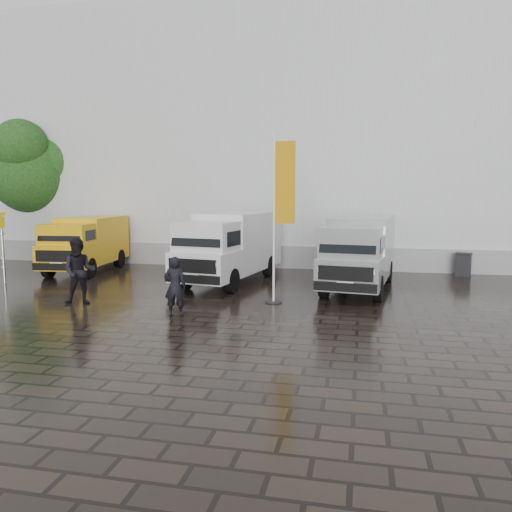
{
  "coord_description": "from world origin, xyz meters",
  "views": [
    {
      "loc": [
        2.88,
        -13.84,
        3.25
      ],
      "look_at": [
        -0.56,
        2.2,
        1.23
      ],
      "focal_mm": 35.0,
      "sensor_mm": 36.0,
      "label": 1
    }
  ],
  "objects": [
    {
      "name": "hall_plinth",
      "position": [
        2.0,
        7.95,
        0.5
      ],
      "size": [
        44.0,
        0.15,
        1.0
      ],
      "primitive_type": "cube",
      "color": "gray",
      "rests_on": "ground"
    },
    {
      "name": "van_white",
      "position": [
        -1.91,
        3.98,
        1.29
      ],
      "size": [
        2.89,
        6.17,
        2.57
      ],
      "primitive_type": null,
      "rotation": [
        0.0,
        0.0,
        -0.16
      ],
      "color": "silver",
      "rests_on": "ground"
    },
    {
      "name": "van_silver",
      "position": [
        2.8,
        3.59,
        1.23
      ],
      "size": [
        2.62,
        5.9,
        2.47
      ],
      "primitive_type": null,
      "rotation": [
        0.0,
        0.0,
        -0.13
      ],
      "color": "#AFB3B4",
      "rests_on": "ground"
    },
    {
      "name": "van_yellow",
      "position": [
        -8.54,
        5.14,
        1.15
      ],
      "size": [
        2.42,
        5.15,
        2.3
      ],
      "primitive_type": null,
      "rotation": [
        0.0,
        0.0,
        0.1
      ],
      "color": "#EAAC0C",
      "rests_on": "ground"
    },
    {
      "name": "person_front",
      "position": [
        -2.0,
        -1.44,
        0.81
      ],
      "size": [
        0.65,
        0.49,
        1.63
      ],
      "primitive_type": "imported",
      "rotation": [
        0.0,
        0.0,
        3.32
      ],
      "color": "black",
      "rests_on": "ground"
    },
    {
      "name": "ground",
      "position": [
        0.0,
        0.0,
        0.0
      ],
      "size": [
        120.0,
        120.0,
        0.0
      ],
      "primitive_type": "plane",
      "color": "black",
      "rests_on": "ground"
    },
    {
      "name": "person_tent",
      "position": [
        -5.35,
        -0.58,
        0.98
      ],
      "size": [
        1.17,
        1.05,
        1.97
      ],
      "primitive_type": "imported",
      "rotation": [
        0.0,
        0.0,
        0.38
      ],
      "color": "black",
      "rests_on": "ground"
    },
    {
      "name": "wheelie_bin",
      "position": [
        6.89,
        7.35,
        0.47
      ],
      "size": [
        0.72,
        0.72,
        0.94
      ],
      "primitive_type": "cube",
      "rotation": [
        0.0,
        0.0,
        -0.33
      ],
      "color": "black",
      "rests_on": "ground"
    },
    {
      "name": "tree",
      "position": [
        -13.49,
        8.56,
        4.54
      ],
      "size": [
        3.94,
        4.04,
        7.08
      ],
      "color": "black",
      "rests_on": "ground"
    },
    {
      "name": "exhibition_hall",
      "position": [
        2.0,
        16.0,
        6.0
      ],
      "size": [
        44.0,
        16.0,
        12.0
      ],
      "primitive_type": "cube",
      "color": "silver",
      "rests_on": "ground"
    },
    {
      "name": "flagpole",
      "position": [
        0.47,
        0.81,
        2.8
      ],
      "size": [
        0.88,
        0.5,
        5.01
      ],
      "color": "black",
      "rests_on": "ground"
    }
  ]
}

